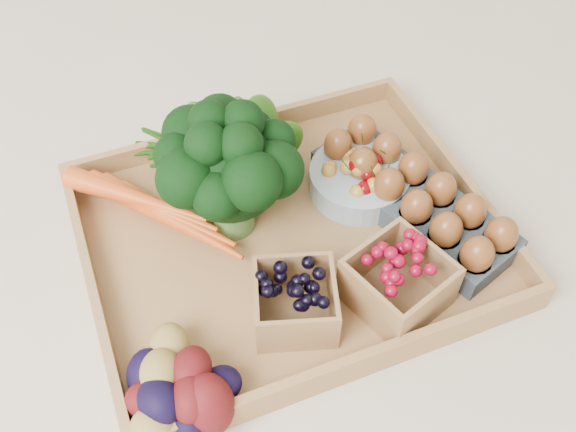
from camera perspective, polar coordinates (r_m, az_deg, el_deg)
name	(u,v)px	position (r m, az deg, el deg)	size (l,w,h in m)	color
ground	(288,243)	(0.91, 0.00, -2.41)	(4.00, 4.00, 0.00)	beige
tray	(288,240)	(0.91, 0.00, -2.12)	(0.55, 0.45, 0.01)	#A47644
carrots	(153,207)	(0.92, -11.93, 0.82)	(0.23, 0.17, 0.06)	#D64A14
lettuce	(236,153)	(0.92, -4.63, 5.62)	(0.13, 0.13, 0.13)	#224B0B
broccoli	(231,190)	(0.86, -5.10, 2.31)	(0.19, 0.19, 0.15)	black
cherry_bowl	(359,180)	(0.95, 6.33, 3.21)	(0.15, 0.15, 0.04)	#8C9EA5
egg_carton	(411,202)	(0.93, 10.91, 1.20)	(0.11, 0.31, 0.04)	#343C42
potatoes	(175,384)	(0.75, -9.98, -14.53)	(0.15, 0.15, 0.09)	#410A0C
punnet_blackberry	(295,302)	(0.80, 0.63, -7.62)	(0.10, 0.10, 0.07)	black
punnet_raspberry	(398,282)	(0.82, 9.74, -5.81)	(0.11, 0.11, 0.08)	maroon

